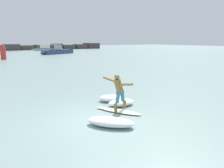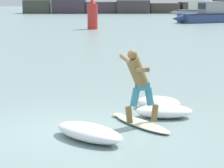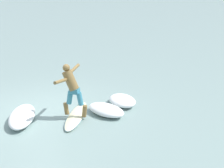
# 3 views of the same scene
# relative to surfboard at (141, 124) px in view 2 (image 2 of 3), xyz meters

# --- Properties ---
(ground_plane) EXTENTS (200.00, 200.00, 0.00)m
(ground_plane) POSITION_rel_surfboard_xyz_m (-1.30, -0.23, -0.04)
(ground_plane) COLOR gray
(rock_jetty_breakwater) EXTENTS (43.02, 4.73, 1.86)m
(rock_jetty_breakwater) POSITION_rel_surfboard_xyz_m (12.75, 61.77, 0.79)
(rock_jetty_breakwater) COLOR #3E4137
(rock_jetty_breakwater) RESTS_ON ground
(surfboard) EXTENTS (1.29, 1.97, 0.22)m
(surfboard) POSITION_rel_surfboard_xyz_m (0.00, 0.00, 0.00)
(surfboard) COLOR beige
(surfboard) RESTS_ON ground
(surfer) EXTENTS (0.82, 1.45, 1.54)m
(surfer) POSITION_rel_surfboard_xyz_m (-0.07, -0.06, 0.94)
(surfer) COLOR brown
(surfer) RESTS_ON surfboard
(fishing_boat_near_jetty) EXTENTS (8.11, 5.40, 2.76)m
(fishing_boat_near_jetty) POSITION_rel_surfboard_xyz_m (13.98, 54.32, 0.57)
(fishing_boat_near_jetty) COLOR #A4A5B5
(fishing_boat_near_jetty) RESTS_ON ground
(small_boat_offshore) EXTENTS (8.35, 4.57, 2.84)m
(small_boat_offshore) POSITION_rel_surfboard_xyz_m (11.16, 38.55, 0.59)
(small_boat_offshore) COLOR navy
(small_boat_offshore) RESTS_ON ground
(channel_marker_buoy) EXTENTS (0.78, 0.78, 2.38)m
(channel_marker_buoy) POSITION_rel_surfboard_xyz_m (-0.32, 29.94, 1.04)
(channel_marker_buoy) COLOR red
(channel_marker_buoy) RESTS_ON ground
(wave_foam_at_tail) EXTENTS (1.34, 0.86, 0.29)m
(wave_foam_at_tail) POSITION_rel_surfboard_xyz_m (0.60, 0.70, 0.10)
(wave_foam_at_tail) COLOR white
(wave_foam_at_tail) RESTS_ON ground
(wave_foam_at_nose) EXTENTS (1.32, 1.21, 0.30)m
(wave_foam_at_nose) POSITION_rel_surfboard_xyz_m (0.60, 1.59, 0.11)
(wave_foam_at_nose) COLOR white
(wave_foam_at_nose) RESTS_ON ground
(wave_foam_beside) EXTENTS (1.61, 1.72, 0.30)m
(wave_foam_beside) POSITION_rel_surfboard_xyz_m (-1.11, -1.05, 0.11)
(wave_foam_beside) COLOR white
(wave_foam_beside) RESTS_ON ground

